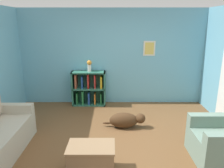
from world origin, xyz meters
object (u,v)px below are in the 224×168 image
(vase, at_px, (89,65))
(bookshelf, at_px, (88,88))
(dog, at_px, (125,120))
(coffee_table, at_px, (91,158))

(vase, bearing_deg, bookshelf, 148.88)
(bookshelf, xyz_separation_m, vase, (0.03, -0.02, 0.66))
(bookshelf, distance_m, dog, 1.73)
(bookshelf, distance_m, vase, 0.66)
(coffee_table, height_order, dog, coffee_table)
(coffee_table, distance_m, vase, 3.03)
(bookshelf, height_order, coffee_table, bookshelf)
(bookshelf, relative_size, coffee_table, 1.33)
(vase, bearing_deg, dog, -56.98)
(bookshelf, xyz_separation_m, coffee_table, (0.33, -2.90, -0.23))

